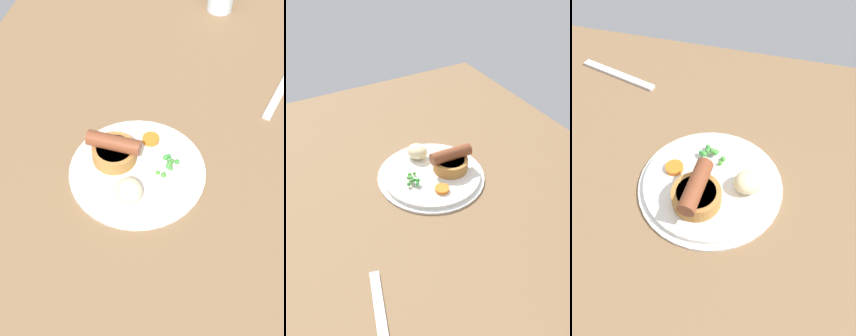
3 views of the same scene
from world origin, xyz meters
TOP-DOWN VIEW (x-y plane):
  - dining_table at (0.00, 0.00)cm, footprint 110.00×80.00cm
  - dinner_plate at (5.67, 1.18)cm, footprint 23.74×23.74cm
  - sausage_pudding at (4.63, -3.12)cm, footprint 7.72×9.31cm
  - pea_pile at (4.49, 6.39)cm, footprint 4.76×3.57cm
  - potato_chunk_0 at (11.91, 1.38)cm, footprint 6.36×6.18cm
  - carrot_slice_2 at (-0.74, 2.12)cm, footprint 3.39×3.39cm
  - fork at (-20.82, 24.42)cm, footprint 17.78×6.29cm

SIDE VIEW (x-z plane):
  - dining_table at x=0.00cm, z-range 0.00..3.00cm
  - fork at x=-20.82cm, z-range 3.00..3.60cm
  - dinner_plate at x=5.67cm, z-range 2.87..4.27cm
  - carrot_slice_2 at x=-0.74cm, z-range 4.40..5.21cm
  - pea_pile at x=4.49cm, z-range 4.52..6.23cm
  - potato_chunk_0 at x=11.91cm, z-range 4.40..7.77cm
  - sausage_pudding at x=4.63cm, z-range 3.86..9.28cm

